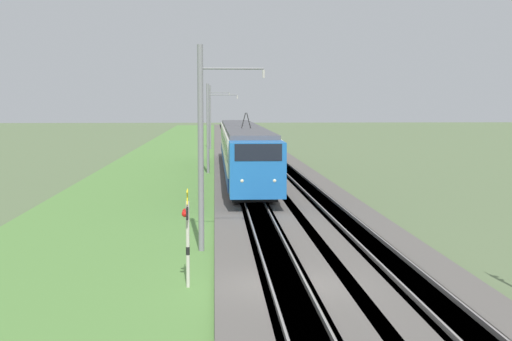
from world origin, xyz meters
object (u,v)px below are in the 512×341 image
at_px(passenger_train, 242,147).
at_px(catenary_mast_far, 211,117).
at_px(catenary_mast_near, 202,147).
at_px(catenary_mast_mid, 209,128).
at_px(crossing_signal_near, 187,230).

bearing_deg(passenger_train, catenary_mast_far, -175.53).
xyz_separation_m(catenary_mast_near, catenary_mast_mid, (31.01, -0.00, -0.30)).
xyz_separation_m(passenger_train, catenary_mast_near, (-28.27, 2.64, 1.70)).
relative_size(passenger_train, catenary_mast_near, 4.97).
distance_m(catenary_mast_near, catenary_mast_mid, 31.01).
xyz_separation_m(passenger_train, catenary_mast_mid, (2.73, 2.63, 1.41)).
bearing_deg(passenger_train, crossing_signal_near, -5.13).
distance_m(passenger_train, crossing_signal_near, 33.89).
height_order(passenger_train, catenary_mast_near, catenary_mast_near).
xyz_separation_m(crossing_signal_near, catenary_mast_mid, (36.48, -0.40, 1.92)).
bearing_deg(catenary_mast_mid, passenger_train, -136.09).
height_order(catenary_mast_near, catenary_mast_far, catenary_mast_far).
distance_m(passenger_train, catenary_mast_far, 33.89).
xyz_separation_m(crossing_signal_near, catenary_mast_far, (67.49, -0.39, 2.26)).
bearing_deg(passenger_train, catenary_mast_mid, -136.09).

